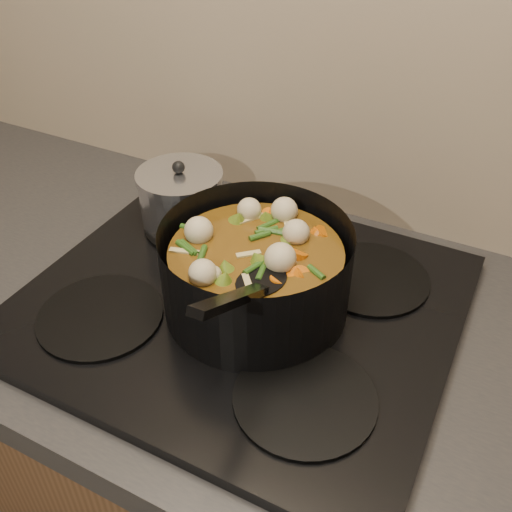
% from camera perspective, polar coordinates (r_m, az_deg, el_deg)
% --- Properties ---
extents(counter, '(2.64, 0.64, 0.91)m').
position_cam_1_polar(counter, '(1.23, -1.13, -20.90)').
color(counter, brown).
rests_on(counter, ground).
extents(stovetop, '(0.62, 0.54, 0.03)m').
position_cam_1_polar(stovetop, '(0.86, -1.50, -4.61)').
color(stovetop, black).
rests_on(stovetop, counter).
extents(stockpot, '(0.31, 0.38, 0.20)m').
position_cam_1_polar(stockpot, '(0.80, 0.01, -1.70)').
color(stockpot, black).
rests_on(stockpot, stovetop).
extents(saucepan, '(0.15, 0.15, 0.12)m').
position_cam_1_polar(saucepan, '(1.00, -7.48, 5.77)').
color(saucepan, silver).
rests_on(saucepan, stovetop).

